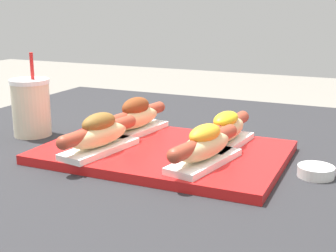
{
  "coord_description": "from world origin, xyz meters",
  "views": [
    {
      "loc": [
        0.35,
        -0.86,
        1.0
      ],
      "look_at": [
        -0.02,
        -0.04,
        0.77
      ],
      "focal_mm": 50.0,
      "sensor_mm": 36.0,
      "label": 1
    }
  ],
  "objects_px": {
    "serving_tray": "(164,152)",
    "hot_dog_0": "(99,134)",
    "sauce_bowl": "(316,171)",
    "drink_cup": "(31,107)",
    "hot_dog_3": "(226,130)",
    "hot_dog_1": "(205,146)",
    "hot_dog_2": "(136,117)"
  },
  "relations": [
    {
      "from": "serving_tray",
      "to": "hot_dog_0",
      "type": "xyz_separation_m",
      "value": [
        -0.1,
        -0.07,
        0.04
      ]
    },
    {
      "from": "sauce_bowl",
      "to": "drink_cup",
      "type": "bearing_deg",
      "value": 178.86
    },
    {
      "from": "serving_tray",
      "to": "hot_dog_0",
      "type": "bearing_deg",
      "value": -144.36
    },
    {
      "from": "serving_tray",
      "to": "drink_cup",
      "type": "distance_m",
      "value": 0.35
    },
    {
      "from": "sauce_bowl",
      "to": "serving_tray",
      "type": "bearing_deg",
      "value": -178.71
    },
    {
      "from": "sauce_bowl",
      "to": "drink_cup",
      "type": "xyz_separation_m",
      "value": [
        -0.63,
        0.01,
        0.06
      ]
    },
    {
      "from": "hot_dog_3",
      "to": "sauce_bowl",
      "type": "relative_size",
      "value": 3.34
    },
    {
      "from": "hot_dog_0",
      "to": "hot_dog_1",
      "type": "xyz_separation_m",
      "value": [
        0.21,
        0.01,
        -0.0
      ]
    },
    {
      "from": "hot_dog_1",
      "to": "sauce_bowl",
      "type": "distance_m",
      "value": 0.2
    },
    {
      "from": "hot_dog_1",
      "to": "hot_dog_3",
      "type": "bearing_deg",
      "value": 89.63
    },
    {
      "from": "drink_cup",
      "to": "hot_dog_3",
      "type": "bearing_deg",
      "value": 5.2
    },
    {
      "from": "hot_dog_0",
      "to": "hot_dog_2",
      "type": "height_order",
      "value": "hot_dog_2"
    },
    {
      "from": "hot_dog_0",
      "to": "drink_cup",
      "type": "xyz_separation_m",
      "value": [
        -0.24,
        0.09,
        0.01
      ]
    },
    {
      "from": "hot_dog_1",
      "to": "drink_cup",
      "type": "bearing_deg",
      "value": 169.96
    },
    {
      "from": "hot_dog_0",
      "to": "drink_cup",
      "type": "height_order",
      "value": "drink_cup"
    },
    {
      "from": "serving_tray",
      "to": "hot_dog_1",
      "type": "relative_size",
      "value": 2.22
    },
    {
      "from": "hot_dog_0",
      "to": "hot_dog_3",
      "type": "xyz_separation_m",
      "value": [
        0.21,
        0.13,
        -0.0
      ]
    },
    {
      "from": "drink_cup",
      "to": "hot_dog_2",
      "type": "bearing_deg",
      "value": 13.63
    },
    {
      "from": "serving_tray",
      "to": "hot_dog_0",
      "type": "distance_m",
      "value": 0.13
    },
    {
      "from": "hot_dog_2",
      "to": "drink_cup",
      "type": "bearing_deg",
      "value": -166.37
    },
    {
      "from": "hot_dog_0",
      "to": "sauce_bowl",
      "type": "relative_size",
      "value": 3.32
    },
    {
      "from": "serving_tray",
      "to": "drink_cup",
      "type": "xyz_separation_m",
      "value": [
        -0.34,
        0.02,
        0.06
      ]
    },
    {
      "from": "hot_dog_2",
      "to": "sauce_bowl",
      "type": "distance_m",
      "value": 0.4
    },
    {
      "from": "hot_dog_0",
      "to": "sauce_bowl",
      "type": "xyz_separation_m",
      "value": [
        0.39,
        0.08,
        -0.04
      ]
    },
    {
      "from": "hot_dog_0",
      "to": "hot_dog_1",
      "type": "bearing_deg",
      "value": 3.51
    },
    {
      "from": "hot_dog_1",
      "to": "hot_dog_3",
      "type": "height_order",
      "value": "hot_dog_1"
    },
    {
      "from": "drink_cup",
      "to": "hot_dog_1",
      "type": "bearing_deg",
      "value": -10.04
    },
    {
      "from": "hot_dog_3",
      "to": "hot_dog_0",
      "type": "bearing_deg",
      "value": -147.58
    },
    {
      "from": "hot_dog_0",
      "to": "sauce_bowl",
      "type": "bearing_deg",
      "value": 11.48
    },
    {
      "from": "hot_dog_0",
      "to": "sauce_bowl",
      "type": "height_order",
      "value": "hot_dog_0"
    },
    {
      "from": "serving_tray",
      "to": "hot_dog_1",
      "type": "xyz_separation_m",
      "value": [
        0.11,
        -0.06,
        0.04
      ]
    },
    {
      "from": "hot_dog_0",
      "to": "hot_dog_3",
      "type": "relative_size",
      "value": 0.99
    }
  ]
}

